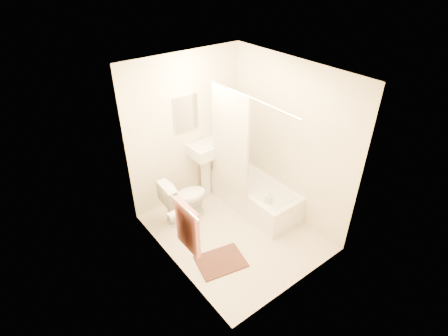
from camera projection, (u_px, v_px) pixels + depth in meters
floor at (234, 232)px, 5.20m from camera, size 2.40×2.40×0.00m
ceiling at (238, 72)px, 3.91m from camera, size 2.40×2.40×0.00m
wall_back at (186, 131)px, 5.36m from camera, size 2.00×0.02×2.40m
wall_left at (169, 191)px, 4.04m from camera, size 0.02×2.40×2.40m
wall_right at (289, 141)px, 5.07m from camera, size 0.02×2.40×2.40m
mirror at (186, 113)px, 5.18m from camera, size 0.40×0.03×0.55m
curtain_rod at (250, 98)px, 4.35m from camera, size 0.03×1.70×0.03m
shower_curtain at (230, 141)px, 5.03m from camera, size 0.04×0.80×1.55m
towel_bar at (184, 207)px, 3.95m from camera, size 0.02×0.60×0.02m
towel at (188, 227)px, 4.13m from camera, size 0.06×0.45×0.66m
toilet_paper at (172, 216)px, 4.42m from camera, size 0.11×0.12×0.12m
toilet at (185, 199)px, 5.30m from camera, size 0.74×0.44×0.71m
sink at (206, 167)px, 5.76m from camera, size 0.54×0.43×1.04m
bathtub at (255, 194)px, 5.63m from camera, size 0.67×1.53×0.43m
bath_mat at (221, 261)px, 4.70m from camera, size 0.71×0.59×0.02m
soap_bottle at (269, 197)px, 5.05m from camera, size 0.11×0.11×0.19m
scrub_brush at (243, 170)px, 5.81m from camera, size 0.10×0.21×0.04m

